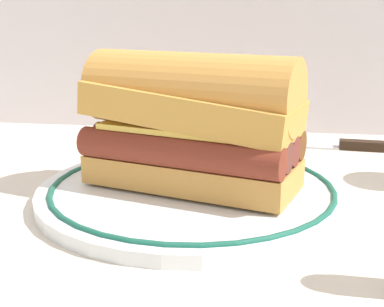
{
  "coord_description": "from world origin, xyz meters",
  "views": [
    {
      "loc": [
        0.08,
        -0.46,
        0.18
      ],
      "look_at": [
        0.01,
        0.03,
        0.04
      ],
      "focal_mm": 51.19,
      "sensor_mm": 36.0,
      "label": 1
    }
  ],
  "objects": [
    {
      "name": "ground_plane",
      "position": [
        0.0,
        0.0,
        0.0
      ],
      "size": [
        1.5,
        1.5,
        0.0
      ],
      "primitive_type": "plane",
      "color": "beige"
    },
    {
      "name": "plate",
      "position": [
        0.01,
        0.03,
        0.01
      ],
      "size": [
        0.29,
        0.29,
        0.01
      ],
      "color": "white",
      "rests_on": "ground_plane"
    },
    {
      "name": "sausage_sandwich",
      "position": [
        0.01,
        0.03,
        0.08
      ],
      "size": [
        0.21,
        0.15,
        0.12
      ],
      "rotation": [
        0.0,
        0.0,
        -0.29
      ],
      "color": "#CC8F43",
      "rests_on": "plate"
    },
    {
      "name": "butter_knife",
      "position": [
        0.16,
        0.24,
        0.0
      ],
      "size": [
        0.17,
        0.03,
        0.01
      ],
      "color": "silver",
      "rests_on": "ground_plane"
    }
  ]
}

